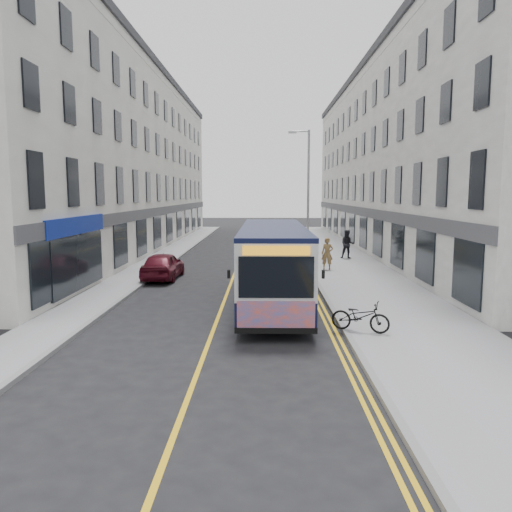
{
  "coord_description": "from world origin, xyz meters",
  "views": [
    {
      "loc": [
        1.56,
        -16.87,
        4.16
      ],
      "look_at": [
        1.22,
        3.6,
        1.6
      ],
      "focal_mm": 35.0,
      "sensor_mm": 36.0,
      "label": 1
    }
  ],
  "objects_px": {
    "city_bus": "(273,262)",
    "car_maroon": "(163,266)",
    "car_white": "(278,235)",
    "streetlamp": "(307,190)",
    "bicycle": "(360,316)",
    "pedestrian_near": "(327,254)",
    "pedestrian_far": "(348,244)"
  },
  "relations": [
    {
      "from": "city_bus",
      "to": "car_maroon",
      "type": "xyz_separation_m",
      "value": [
        -5.29,
        5.48,
        -0.95
      ]
    },
    {
      "from": "car_white",
      "to": "streetlamp",
      "type": "bearing_deg",
      "value": -75.03
    },
    {
      "from": "streetlamp",
      "to": "bicycle",
      "type": "xyz_separation_m",
      "value": [
        0.23,
        -16.47,
        -3.81
      ]
    },
    {
      "from": "car_white",
      "to": "bicycle",
      "type": "bearing_deg",
      "value": -78.98
    },
    {
      "from": "bicycle",
      "to": "car_white",
      "type": "xyz_separation_m",
      "value": [
        -1.66,
        27.44,
        0.11
      ]
    },
    {
      "from": "streetlamp",
      "to": "pedestrian_near",
      "type": "bearing_deg",
      "value": -80.27
    },
    {
      "from": "car_white",
      "to": "car_maroon",
      "type": "bearing_deg",
      "value": -101.49
    },
    {
      "from": "pedestrian_far",
      "to": "bicycle",
      "type": "bearing_deg",
      "value": -92.02
    },
    {
      "from": "pedestrian_near",
      "to": "car_maroon",
      "type": "relative_size",
      "value": 0.44
    },
    {
      "from": "bicycle",
      "to": "pedestrian_near",
      "type": "xyz_separation_m",
      "value": [
        0.52,
        12.06,
        0.41
      ]
    },
    {
      "from": "streetlamp",
      "to": "city_bus",
      "type": "height_order",
      "value": "streetlamp"
    },
    {
      "from": "bicycle",
      "to": "pedestrian_near",
      "type": "height_order",
      "value": "pedestrian_near"
    },
    {
      "from": "city_bus",
      "to": "streetlamp",
      "type": "bearing_deg",
      "value": 79.49
    },
    {
      "from": "streetlamp",
      "to": "bicycle",
      "type": "relative_size",
      "value": 4.63
    },
    {
      "from": "streetlamp",
      "to": "car_white",
      "type": "bearing_deg",
      "value": 97.4
    },
    {
      "from": "city_bus",
      "to": "pedestrian_far",
      "type": "relative_size",
      "value": 5.67
    },
    {
      "from": "pedestrian_far",
      "to": "car_white",
      "type": "xyz_separation_m",
      "value": [
        -4.04,
        10.67,
        -0.33
      ]
    },
    {
      "from": "bicycle",
      "to": "car_maroon",
      "type": "relative_size",
      "value": 0.44
    },
    {
      "from": "bicycle",
      "to": "car_white",
      "type": "bearing_deg",
      "value": 27.03
    },
    {
      "from": "pedestrian_far",
      "to": "car_maroon",
      "type": "xyz_separation_m",
      "value": [
        -10.18,
        -7.12,
        -0.35
      ]
    },
    {
      "from": "pedestrian_far",
      "to": "car_white",
      "type": "height_order",
      "value": "pedestrian_far"
    },
    {
      "from": "streetlamp",
      "to": "pedestrian_far",
      "type": "relative_size",
      "value": 4.46
    },
    {
      "from": "pedestrian_far",
      "to": "car_white",
      "type": "bearing_deg",
      "value": 116.81
    },
    {
      "from": "pedestrian_near",
      "to": "car_white",
      "type": "relative_size",
      "value": 0.42
    },
    {
      "from": "streetlamp",
      "to": "bicycle",
      "type": "bearing_deg",
      "value": -89.2
    },
    {
      "from": "bicycle",
      "to": "streetlamp",
      "type": "bearing_deg",
      "value": 24.38
    },
    {
      "from": "city_bus",
      "to": "bicycle",
      "type": "relative_size",
      "value": 5.89
    },
    {
      "from": "streetlamp",
      "to": "car_maroon",
      "type": "relative_size",
      "value": 2.03
    },
    {
      "from": "streetlamp",
      "to": "pedestrian_far",
      "type": "xyz_separation_m",
      "value": [
        2.61,
        0.31,
        -3.37
      ]
    },
    {
      "from": "streetlamp",
      "to": "pedestrian_near",
      "type": "xyz_separation_m",
      "value": [
        0.76,
        -4.4,
        -3.4
      ]
    },
    {
      "from": "bicycle",
      "to": "pedestrian_far",
      "type": "distance_m",
      "value": 16.95
    },
    {
      "from": "bicycle",
      "to": "pedestrian_far",
      "type": "xyz_separation_m",
      "value": [
        2.38,
        16.77,
        0.44
      ]
    }
  ]
}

